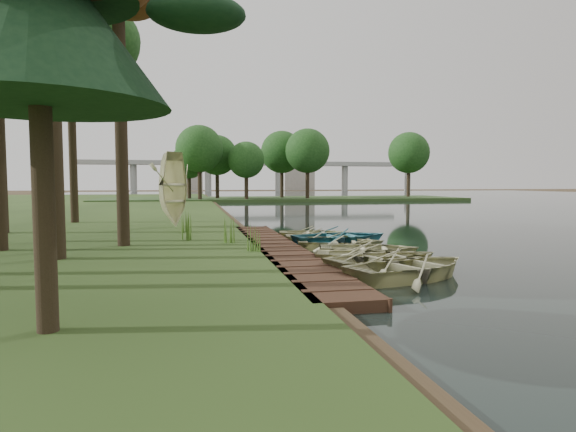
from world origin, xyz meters
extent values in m
plane|color=#3D2F1D|center=(0.00, 0.00, 0.00)|extent=(300.00, 300.00, 0.00)
cube|color=#372115|center=(-1.60, 0.00, 0.15)|extent=(1.60, 16.00, 0.30)
cube|color=#2E4820|center=(8.00, 50.00, 0.23)|extent=(50.00, 14.00, 0.45)
cylinder|color=black|center=(-15.33, 50.00, 2.85)|extent=(0.50, 0.50, 4.80)
sphere|color=#1E4718|center=(-15.33, 50.00, 6.45)|extent=(5.60, 5.60, 5.60)
cylinder|color=black|center=(-8.67, 50.00, 2.85)|extent=(0.50, 0.50, 4.80)
sphere|color=#1E4718|center=(-8.67, 50.00, 6.45)|extent=(5.60, 5.60, 5.60)
cylinder|color=black|center=(-2.00, 50.00, 2.85)|extent=(0.50, 0.50, 4.80)
sphere|color=#1E4718|center=(-2.00, 50.00, 6.45)|extent=(5.60, 5.60, 5.60)
cylinder|color=black|center=(4.67, 50.00, 2.85)|extent=(0.50, 0.50, 4.80)
sphere|color=#1E4718|center=(4.67, 50.00, 6.45)|extent=(5.60, 5.60, 5.60)
cylinder|color=black|center=(11.33, 50.00, 2.85)|extent=(0.50, 0.50, 4.80)
sphere|color=#1E4718|center=(11.33, 50.00, 6.45)|extent=(5.60, 5.60, 5.60)
cylinder|color=black|center=(18.00, 50.00, 2.85)|extent=(0.50, 0.50, 4.80)
sphere|color=#1E4718|center=(18.00, 50.00, 6.45)|extent=(5.60, 5.60, 5.60)
cylinder|color=black|center=(24.67, 50.00, 2.85)|extent=(0.50, 0.50, 4.80)
sphere|color=#1E4718|center=(24.67, 50.00, 6.45)|extent=(5.60, 5.60, 5.60)
cube|color=#A5A5A0|center=(10.00, 120.00, 8.00)|extent=(90.00, 4.00, 1.20)
cylinder|color=#A5A5A0|center=(-20.00, 120.00, 4.00)|extent=(1.80, 1.80, 8.00)
cylinder|color=#A5A5A0|center=(0.00, 120.00, 4.00)|extent=(1.80, 1.80, 8.00)
cylinder|color=#A5A5A0|center=(20.00, 120.00, 4.00)|extent=(1.80, 1.80, 8.00)
cylinder|color=#A5A5A0|center=(40.00, 120.00, 4.00)|extent=(1.80, 1.80, 8.00)
cylinder|color=#A5A5A0|center=(60.00, 120.00, 4.00)|extent=(1.80, 1.80, 8.00)
cube|color=#A5A5A0|center=(30.00, 140.00, 9.00)|extent=(10.00, 8.00, 18.00)
cube|color=#A5A5A0|center=(-5.00, 145.00, 6.00)|extent=(8.00, 8.00, 12.00)
imported|color=beige|center=(1.05, -5.01, 0.45)|extent=(4.61, 3.96, 0.80)
imported|color=beige|center=(0.90, -3.68, 0.44)|extent=(4.33, 3.60, 0.77)
imported|color=beige|center=(0.77, -2.68, 0.40)|extent=(3.95, 3.35, 0.69)
imported|color=beige|center=(1.27, -1.32, 0.40)|extent=(3.85, 3.17, 0.69)
imported|color=beige|center=(0.88, 0.58, 0.39)|extent=(3.62, 2.84, 0.68)
imported|color=teal|center=(1.28, 1.79, 0.46)|extent=(4.27, 3.31, 0.81)
imported|color=beige|center=(0.78, 2.82, 0.37)|extent=(3.25, 2.40, 0.65)
imported|color=beige|center=(0.74, 4.31, 0.36)|extent=(3.36, 2.65, 0.63)
imported|color=beige|center=(-5.50, 8.53, 0.70)|extent=(4.67, 4.58, 0.79)
cylinder|color=black|center=(-8.56, -1.34, 6.78)|extent=(0.50, 0.50, 12.97)
cylinder|color=black|center=(-7.03, 1.42, 5.21)|extent=(0.44, 0.44, 9.83)
cylinder|color=black|center=(-9.96, 3.24, 5.33)|extent=(0.44, 0.44, 10.05)
cylinder|color=black|center=(-11.16, 12.56, 5.11)|extent=(0.43, 0.43, 9.63)
ellipsoid|color=#1E4718|center=(-11.16, 12.56, 9.93)|extent=(4.94, 4.94, 4.20)
cylinder|color=black|center=(-6.79, -8.84, 2.28)|extent=(0.32, 0.32, 3.97)
cone|color=black|center=(-6.79, -8.84, 5.00)|extent=(3.80, 3.80, 2.60)
cone|color=#3F661E|center=(-2.60, -0.86, 0.77)|extent=(0.60, 0.60, 0.93)
cone|color=#3F661E|center=(-4.87, 2.66, 0.79)|extent=(0.60, 0.60, 0.99)
cone|color=#3F661E|center=(-3.17, 1.55, 0.80)|extent=(0.60, 0.60, 1.00)
cone|color=#3F661E|center=(-4.82, 5.70, 0.80)|extent=(0.60, 0.60, 1.00)
camera|label=1|loc=(-4.61, -16.64, 2.58)|focal=30.00mm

